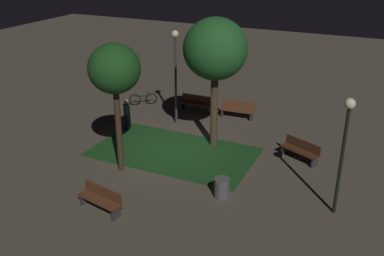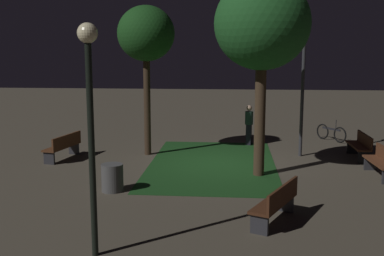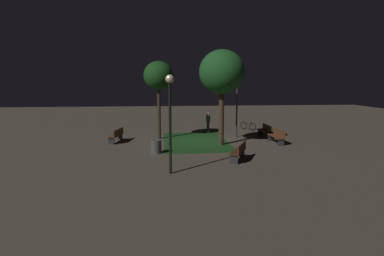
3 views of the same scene
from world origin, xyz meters
name	(u,v)px [view 3 (image 3 of 3)]	position (x,y,z in m)	size (l,w,h in m)	color
ground_plane	(198,141)	(0.00, 0.00, 0.00)	(60.00, 60.00, 0.00)	#4C4438
grass_lawn	(196,141)	(0.00, 0.15, 0.01)	(7.27, 4.18, 0.01)	#194219
bench_lawn_edge	(277,136)	(-1.22, -5.01, 0.48)	(1.82, 0.56, 0.88)	brown
bench_corner	(265,130)	(1.22, -5.01, 0.48)	(1.80, 0.48, 0.88)	brown
bench_front_left	(239,151)	(-5.35, -1.50, 0.48)	(1.83, 1.21, 0.88)	#422314
bench_by_lamp	(117,135)	(0.20, 5.36, 0.48)	(1.86, 0.82, 0.88)	#512D19
tree_tall_center	(222,73)	(-1.34, -1.32, 4.49)	(2.80, 2.80, 5.89)	#423021
tree_lawn_side	(158,76)	(1.20, 2.57, 4.29)	(2.02, 2.02, 5.33)	#38281C
lamp_post_near_wall	(237,91)	(1.43, -2.96, 3.26)	(0.36, 0.36, 4.83)	#333338
lamp_post_plaza_west	(170,107)	(-7.32, 2.02, 2.92)	(0.36, 0.36, 4.26)	black
trash_bin	(156,147)	(-3.34, 2.72, 0.37)	(0.59, 0.59, 0.75)	#4C4C4C
bicycle	(248,126)	(4.42, -4.65, 0.34)	(1.34, 1.00, 0.93)	black
pedestrian	(208,122)	(3.28, -1.17, 0.85)	(0.32, 0.32, 1.61)	black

